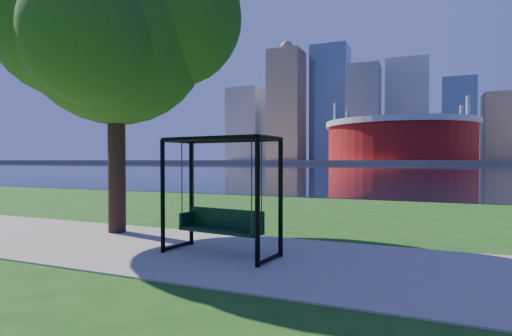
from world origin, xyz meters
The scene contains 8 objects.
ground centered at (0.00, 0.00, 0.00)m, with size 900.00×900.00×0.00m, color #1E5114.
path centered at (0.00, -0.50, 0.01)m, with size 120.00×4.00×0.03m, color #9E937F.
river centered at (0.00, 102.00, 0.01)m, with size 900.00×180.00×0.02m, color black.
far_bank centered at (0.00, 306.00, 1.00)m, with size 900.00×228.00×2.00m, color #937F60.
stadium centered at (-10.00, 235.00, 14.23)m, with size 83.00×83.00×32.00m.
skyline centered at (-4.27, 319.39, 35.89)m, with size 392.00×66.00×96.50m.
swing centered at (-0.46, -0.57, 1.13)m, with size 2.40×1.26×2.35m.
park_tree centered at (-4.15, 0.60, 5.37)m, with size 6.22×5.62×7.73m.
Camera 1 is at (3.25, -7.56, 1.89)m, focal length 28.00 mm.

